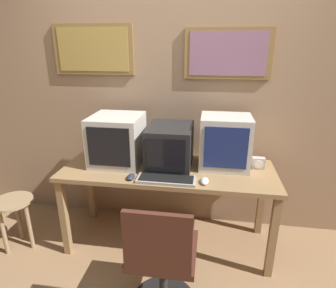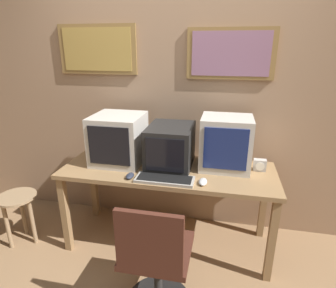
# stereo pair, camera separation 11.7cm
# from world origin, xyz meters

# --- Properties ---
(wall_back) EXTENTS (8.00, 0.08, 2.60)m
(wall_back) POSITION_xyz_m (-0.00, 1.43, 1.31)
(wall_back) COLOR tan
(wall_back) RESTS_ON ground_plane
(desk) EXTENTS (1.78, 0.64, 0.74)m
(desk) POSITION_xyz_m (0.00, 0.99, 0.66)
(desk) COLOR #99754C
(desk) RESTS_ON ground_plane
(monitor_left) EXTENTS (0.42, 0.43, 0.42)m
(monitor_left) POSITION_xyz_m (-0.45, 1.05, 0.95)
(monitor_left) COLOR beige
(monitor_left) RESTS_ON desk
(monitor_center) EXTENTS (0.37, 0.46, 0.35)m
(monitor_center) POSITION_xyz_m (0.01, 1.05, 0.92)
(monitor_center) COLOR black
(monitor_center) RESTS_ON desk
(monitor_right) EXTENTS (0.41, 0.35, 0.44)m
(monitor_right) POSITION_xyz_m (0.46, 1.11, 0.96)
(monitor_right) COLOR beige
(monitor_right) RESTS_ON desk
(keyboard_main) EXTENTS (0.45, 0.17, 0.03)m
(keyboard_main) POSITION_xyz_m (0.02, 0.76, 0.76)
(keyboard_main) COLOR #A8A399
(keyboard_main) RESTS_ON desk
(mouse_near_keyboard) EXTENTS (0.06, 0.12, 0.03)m
(mouse_near_keyboard) POSITION_xyz_m (0.31, 0.77, 0.76)
(mouse_near_keyboard) COLOR silver
(mouse_near_keyboard) RESTS_ON desk
(mouse_far_corner) EXTENTS (0.06, 0.11, 0.03)m
(mouse_far_corner) POSITION_xyz_m (-0.26, 0.76, 0.76)
(mouse_far_corner) COLOR #282D3D
(mouse_far_corner) RESTS_ON desk
(desk_clock) EXTENTS (0.10, 0.06, 0.10)m
(desk_clock) POSITION_xyz_m (0.75, 1.10, 0.79)
(desk_clock) COLOR #B7B2AD
(desk_clock) RESTS_ON desk
(office_chair) EXTENTS (0.45, 0.45, 0.87)m
(office_chair) POSITION_xyz_m (0.07, 0.27, 0.39)
(office_chair) COLOR black
(office_chair) RESTS_ON ground_plane
(side_stool) EXTENTS (0.33, 0.33, 0.47)m
(side_stool) POSITION_xyz_m (-1.31, 0.72, 0.36)
(side_stool) COLOR #9E7F5B
(side_stool) RESTS_ON ground_plane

